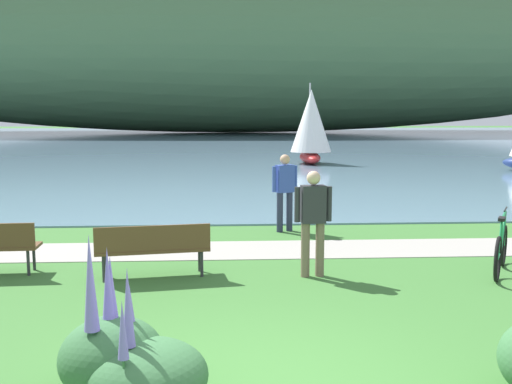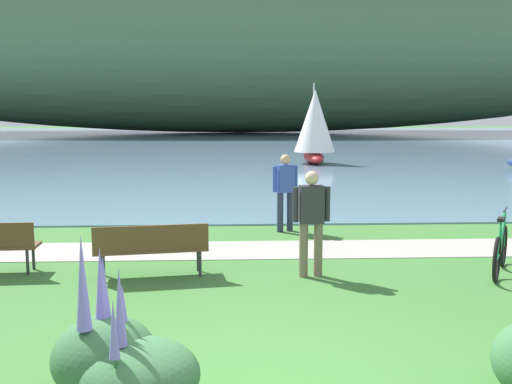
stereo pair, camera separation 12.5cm
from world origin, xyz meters
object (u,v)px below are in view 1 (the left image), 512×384
object	(u,v)px
park_bench_near_camera	(153,246)
sailboat_nearest_to_shore	(311,126)
bicycle_leaning_near_bench	(501,250)
person_on_the_grass	(313,217)
person_at_shoreline	(285,188)

from	to	relation	value
park_bench_near_camera	sailboat_nearest_to_shore	xyz separation A→B (m)	(5.48, 19.99, 1.41)
bicycle_leaning_near_bench	person_on_the_grass	world-z (taller)	person_on_the_grass
bicycle_leaning_near_bench	sailboat_nearest_to_shore	xyz separation A→B (m)	(-0.18, 20.03, 1.54)
person_at_shoreline	sailboat_nearest_to_shore	world-z (taller)	sailboat_nearest_to_shore
person_at_shoreline	park_bench_near_camera	bearing A→B (deg)	-124.92
person_at_shoreline	person_on_the_grass	distance (m)	3.58
person_on_the_grass	sailboat_nearest_to_shore	world-z (taller)	sailboat_nearest_to_shore
person_at_shoreline	person_on_the_grass	world-z (taller)	same
park_bench_near_camera	sailboat_nearest_to_shore	size ratio (longest dim) A/B	0.46
bicycle_leaning_near_bench	sailboat_nearest_to_shore	bearing A→B (deg)	90.51
sailboat_nearest_to_shore	bicycle_leaning_near_bench	bearing A→B (deg)	-89.49
park_bench_near_camera	bicycle_leaning_near_bench	xyz separation A→B (m)	(5.66, -0.04, -0.12)
park_bench_near_camera	bicycle_leaning_near_bench	bearing A→B (deg)	-0.44
person_on_the_grass	bicycle_leaning_near_bench	bearing A→B (deg)	0.01
person_at_shoreline	person_on_the_grass	xyz separation A→B (m)	(0.08, -3.58, 0.00)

